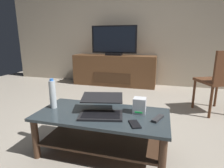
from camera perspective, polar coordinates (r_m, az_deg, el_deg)
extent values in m
plane|color=#9E9384|center=(2.16, -1.93, -15.05)|extent=(7.68, 7.68, 0.00)
cube|color=#B2A38C|center=(4.37, 8.26, 18.47)|extent=(6.40, 0.12, 2.80)
cube|color=#2D383D|center=(1.68, -3.16, -9.47)|extent=(1.18, 0.57, 0.03)
cube|color=#472D1E|center=(1.79, -3.05, -16.55)|extent=(1.04, 0.50, 0.02)
cylinder|color=#472D1E|center=(1.83, -22.61, -15.46)|extent=(0.06, 0.06, 0.37)
cylinder|color=#472D1E|center=(1.50, 15.33, -21.72)|extent=(0.06, 0.06, 0.37)
cylinder|color=#472D1E|center=(2.17, -14.96, -10.00)|extent=(0.06, 0.06, 0.37)
cylinder|color=#472D1E|center=(1.91, 15.44, -13.54)|extent=(0.06, 0.06, 0.37)
cube|color=brown|center=(4.19, 0.66, 4.25)|extent=(1.85, 0.42, 0.68)
cube|color=#432A18|center=(4.01, -0.11, 1.84)|extent=(0.83, 0.01, 0.24)
cube|color=black|center=(4.12, 0.61, 9.21)|extent=(0.35, 0.20, 0.05)
cube|color=black|center=(4.11, 0.62, 13.64)|extent=(1.00, 0.04, 0.59)
cube|color=black|center=(4.09, 0.53, 13.64)|extent=(0.93, 0.01, 0.53)
cube|color=#59331E|center=(2.98, 29.50, 0.75)|extent=(0.58, 0.58, 0.04)
cylinder|color=#59331E|center=(3.30, 29.55, -2.44)|extent=(0.04, 0.04, 0.44)
cylinder|color=#59331E|center=(3.07, 24.02, -2.90)|extent=(0.04, 0.04, 0.44)
cylinder|color=#59331E|center=(2.78, 28.27, -5.07)|extent=(0.04, 0.04, 0.44)
cube|color=black|center=(1.62, -3.44, -9.63)|extent=(0.41, 0.30, 0.02)
cube|color=black|center=(1.61, -3.44, -9.31)|extent=(0.36, 0.24, 0.00)
cube|color=black|center=(1.69, -3.05, -4.17)|extent=(0.41, 0.30, 0.04)
cube|color=teal|center=(1.69, -3.06, -4.23)|extent=(0.37, 0.27, 0.03)
cube|color=silver|center=(1.68, 8.54, -6.61)|extent=(0.11, 0.10, 0.14)
cube|color=#19D84C|center=(1.65, 8.26, -8.73)|extent=(0.07, 0.00, 0.01)
cylinder|color=silver|center=(1.86, -17.90, -3.08)|extent=(0.06, 0.06, 0.27)
cylinder|color=blue|center=(1.82, -18.24, 1.26)|extent=(0.03, 0.03, 0.02)
cube|color=black|center=(1.48, 7.06, -12.24)|extent=(0.12, 0.16, 0.01)
cube|color=#2D2D30|center=(1.60, 14.02, -10.31)|extent=(0.10, 0.17, 0.02)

